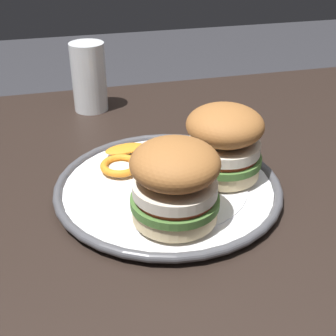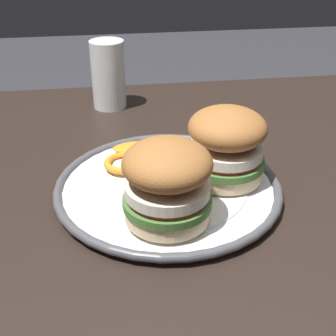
# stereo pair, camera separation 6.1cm
# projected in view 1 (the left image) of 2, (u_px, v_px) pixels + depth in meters

# --- Properties ---
(dining_table) EXTENTS (1.34, 0.99, 0.74)m
(dining_table) POSITION_uv_depth(u_px,v_px,m) (220.00, 259.00, 0.66)
(dining_table) COLOR black
(dining_table) RESTS_ON ground
(dinner_plate) EXTENTS (0.31, 0.31, 0.02)m
(dinner_plate) POSITION_uv_depth(u_px,v_px,m) (168.00, 187.00, 0.64)
(dinner_plate) COLOR white
(dinner_plate) RESTS_ON dining_table
(sandwich_half_left) EXTENTS (0.15, 0.15, 0.10)m
(sandwich_half_left) POSITION_uv_depth(u_px,v_px,m) (224.00, 141.00, 0.63)
(sandwich_half_left) COLOR beige
(sandwich_half_left) RESTS_ON dinner_plate
(sandwich_half_right) EXTENTS (0.15, 0.15, 0.10)m
(sandwich_half_right) POSITION_uv_depth(u_px,v_px,m) (175.00, 181.00, 0.54)
(sandwich_half_right) COLOR beige
(sandwich_half_right) RESTS_ON dinner_plate
(orange_peel_curled) EXTENTS (0.08, 0.08, 0.01)m
(orange_peel_curled) POSITION_uv_depth(u_px,v_px,m) (120.00, 166.00, 0.66)
(orange_peel_curled) COLOR orange
(orange_peel_curled) RESTS_ON dinner_plate
(orange_peel_strip_long) EXTENTS (0.07, 0.04, 0.01)m
(orange_peel_strip_long) POSITION_uv_depth(u_px,v_px,m) (125.00, 149.00, 0.71)
(orange_peel_strip_long) COLOR orange
(orange_peel_strip_long) RESTS_ON dinner_plate
(orange_peel_strip_short) EXTENTS (0.08, 0.08, 0.01)m
(orange_peel_strip_short) POSITION_uv_depth(u_px,v_px,m) (163.00, 162.00, 0.67)
(orange_peel_strip_short) COLOR orange
(orange_peel_strip_short) RESTS_ON dinner_plate
(drinking_glass) EXTENTS (0.06, 0.06, 0.13)m
(drinking_glass) POSITION_uv_depth(u_px,v_px,m) (89.00, 82.00, 0.87)
(drinking_glass) COLOR white
(drinking_glass) RESTS_ON dining_table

